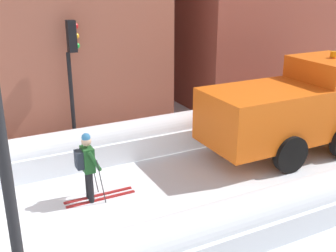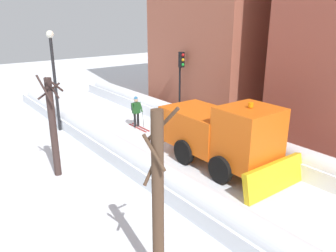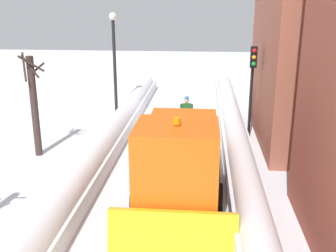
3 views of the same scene
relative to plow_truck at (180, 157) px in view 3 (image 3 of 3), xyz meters
The scene contains 8 objects.
ground_plane 2.08m from the plow_truck, 66.62° to the left, with size 80.00×80.00×0.00m, color white.
snowbank_left 2.64m from the plow_truck, 146.77° to the left, with size 1.10×36.00×1.13m.
snowbank_right 3.64m from the plow_truck, 22.70° to the left, with size 1.10×36.00×1.05m.
plow_truck is the anchor object (origin of this frame).
skier 6.73m from the plow_truck, 89.24° to the right, with size 0.62×1.80×1.81m.
traffic_light_pole 6.92m from the plow_truck, 114.15° to the right, with size 0.28×0.42×4.16m.
street_lamp 9.82m from the plow_truck, 66.27° to the right, with size 0.40×0.40×5.46m.
bare_tree_near 6.87m from the plow_truck, 29.89° to the right, with size 0.95×1.04×4.14m.
Camera 3 is at (-1.25, 20.00, 6.01)m, focal length 43.02 mm.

